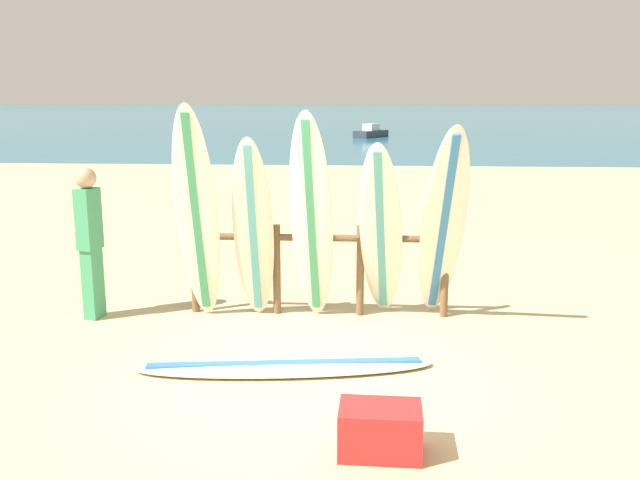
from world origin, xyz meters
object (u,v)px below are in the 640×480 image
surfboard_leaning_center_right (443,226)px  cooler_box (380,430)px  surfboard_leaning_far_left (197,214)px  surfboard_leaning_center (381,233)px  surfboard_leaning_center_left (312,218)px  surfboard_lying_on_sand (285,366)px  small_boat_offshore (371,132)px  beachgoer_standing (90,237)px  surfboard_leaning_left (253,230)px  surfboard_rack (318,258)px

surfboard_leaning_center_right → cooler_box: size_ratio=3.80×
surfboard_leaning_far_left → surfboard_leaning_center: bearing=1.8°
surfboard_leaning_center_left → surfboard_lying_on_sand: bearing=-96.3°
surfboard_leaning_center_left → small_boat_offshore: 30.22m
surfboard_leaning_center → beachgoer_standing: size_ratio=1.19×
surfboard_lying_on_sand → beachgoer_standing: 2.90m
surfboard_leaning_left → surfboard_lying_on_sand: (0.51, -1.43, -1.02)m
beachgoer_standing → surfboard_lying_on_sand: bearing=-30.2°
surfboard_rack → surfboard_leaning_center: size_ratio=1.45×
surfboard_leaning_left → small_boat_offshore: surfboard_leaning_left is taller
surfboard_leaning_far_left → surfboard_leaning_center_left: (1.27, 0.04, -0.04)m
surfboard_lying_on_sand → cooler_box: cooler_box is taller
surfboard_lying_on_sand → surfboard_leaning_center_left: bearing=83.7°
surfboard_leaning_center_left → small_boat_offshore: bearing=88.3°
surfboard_leaning_left → surfboard_leaning_center_right: bearing=-1.7°
surfboard_leaning_center_left → surfboard_leaning_center: size_ratio=1.15×
cooler_box → surfboard_leaning_left: bearing=116.9°
surfboard_leaning_left → small_boat_offshore: 30.20m
surfboard_leaning_left → cooler_box: surfboard_leaning_left is taller
surfboard_leaning_center_left → surfboard_leaning_center: 0.78m
surfboard_leaning_center → surfboard_leaning_center_left: bearing=-178.2°
surfboard_leaning_left → surfboard_leaning_center: bearing=-0.6°
surfboard_leaning_far_left → surfboard_rack: bearing=14.1°
surfboard_leaning_far_left → surfboard_leaning_center: (2.04, 0.07, -0.19)m
surfboard_leaning_center_right → surfboard_lying_on_sand: size_ratio=0.79×
surfboard_rack → beachgoer_standing: size_ratio=1.73×
surfboard_lying_on_sand → surfboard_rack: bearing=82.9°
surfboard_leaning_center → small_boat_offshore: 30.18m
surfboard_rack → surfboard_leaning_center: 0.85m
surfboard_rack → beachgoer_standing: (-2.58, -0.30, 0.29)m
surfboard_leaning_center → small_boat_offshore: bearing=89.8°
surfboard_rack → surfboard_leaning_left: surfboard_leaning_left is taller
surfboard_rack → surfboard_lying_on_sand: (-0.21, -1.68, -0.64)m
surfboard_leaning_center_right → beachgoer_standing: bearing=179.8°
surfboard_leaning_far_left → beachgoer_standing: 1.28m
cooler_box → small_boat_offshore: bearing=91.4°
beachgoer_standing → small_boat_offshore: (3.41, 30.20, -0.71)m
surfboard_leaning_far_left → surfboard_leaning_center_right: (2.72, 0.02, -0.10)m
surfboard_leaning_far_left → small_boat_offshore: (2.16, 30.23, -0.98)m
surfboard_leaning_left → cooler_box: 3.35m
surfboard_rack → cooler_box: size_ratio=5.05×
surfboard_leaning_left → surfboard_leaning_far_left: bearing=-172.5°
surfboard_leaning_far_left → small_boat_offshore: bearing=85.9°
surfboard_lying_on_sand → small_boat_offshore: small_boat_offshore is taller
beachgoer_standing → cooler_box: (3.24, -2.88, -0.78)m
surfboard_rack → surfboard_leaning_far_left: 1.48m
surfboard_leaning_left → cooler_box: bearing=-64.8°
surfboard_leaning_left → surfboard_lying_on_sand: size_ratio=0.74×
surfboard_leaning_center → small_boat_offshore: size_ratio=0.94×
surfboard_leaning_far_left → beachgoer_standing: surfboard_leaning_far_left is taller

